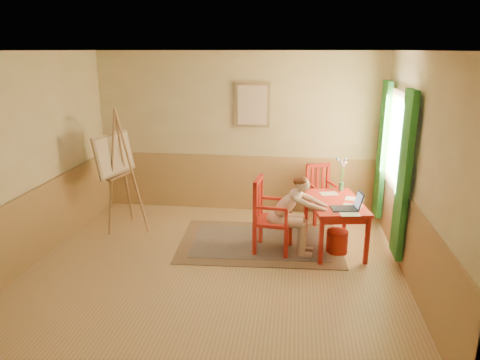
# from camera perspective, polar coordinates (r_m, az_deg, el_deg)

# --- Properties ---
(room) EXTENTS (5.04, 4.54, 2.84)m
(room) POSITION_cam_1_polar(r_m,az_deg,el_deg) (5.65, -3.24, 1.93)
(room) COLOR tan
(room) RESTS_ON ground
(wainscot) EXTENTS (5.00, 4.50, 1.00)m
(wainscot) POSITION_cam_1_polar(r_m,az_deg,el_deg) (6.66, -1.86, -3.86)
(wainscot) COLOR tan
(wainscot) RESTS_ON room
(window) EXTENTS (0.12, 2.01, 2.20)m
(window) POSITION_cam_1_polar(r_m,az_deg,el_deg) (6.78, 19.14, 3.03)
(window) COLOR white
(window) RESTS_ON room
(wall_portrait) EXTENTS (0.60, 0.05, 0.76)m
(wall_portrait) POSITION_cam_1_polar(r_m,az_deg,el_deg) (7.67, 1.61, 9.61)
(wall_portrait) COLOR #927650
(wall_portrait) RESTS_ON room
(rug) EXTENTS (2.48, 1.73, 0.02)m
(rug) POSITION_cam_1_polar(r_m,az_deg,el_deg) (6.78, 2.57, -8.00)
(rug) COLOR #8C7251
(rug) RESTS_ON room
(table) EXTENTS (0.91, 1.31, 0.72)m
(table) POSITION_cam_1_polar(r_m,az_deg,el_deg) (6.55, 12.14, -3.39)
(table) COLOR red
(table) RESTS_ON room
(chair_left) EXTENTS (0.55, 0.53, 1.09)m
(chair_left) POSITION_cam_1_polar(r_m,az_deg,el_deg) (6.34, 3.80, -4.56)
(chair_left) COLOR red
(chair_left) RESTS_ON room
(chair_back) EXTENTS (0.55, 0.56, 0.96)m
(chair_back) POSITION_cam_1_polar(r_m,az_deg,el_deg) (7.60, 10.31, -1.70)
(chair_back) COLOR red
(chair_back) RESTS_ON room
(figure) EXTENTS (0.87, 0.41, 1.16)m
(figure) POSITION_cam_1_polar(r_m,az_deg,el_deg) (6.26, 6.57, -4.02)
(figure) COLOR beige
(figure) RESTS_ON room
(laptop) EXTENTS (0.44, 0.31, 0.25)m
(laptop) POSITION_cam_1_polar(r_m,az_deg,el_deg) (6.21, 13.82, -3.24)
(laptop) COLOR #1E2338
(laptop) RESTS_ON table
(papers) EXTENTS (0.65, 1.08, 0.00)m
(papers) POSITION_cam_1_polar(r_m,az_deg,el_deg) (6.47, 13.48, -2.86)
(papers) COLOR white
(papers) RESTS_ON table
(vase) EXTENTS (0.18, 0.26, 0.52)m
(vase) POSITION_cam_1_polar(r_m,az_deg,el_deg) (6.96, 12.92, 0.54)
(vase) COLOR #3F724C
(vase) RESTS_ON table
(wastebasket) EXTENTS (0.41, 0.41, 0.33)m
(wastebasket) POSITION_cam_1_polar(r_m,az_deg,el_deg) (6.57, 12.37, -7.75)
(wastebasket) COLOR #B62719
(wastebasket) RESTS_ON room
(easel) EXTENTS (0.74, 0.87, 1.96)m
(easel) POSITION_cam_1_polar(r_m,az_deg,el_deg) (7.23, -15.60, 2.60)
(easel) COLOR olive
(easel) RESTS_ON room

